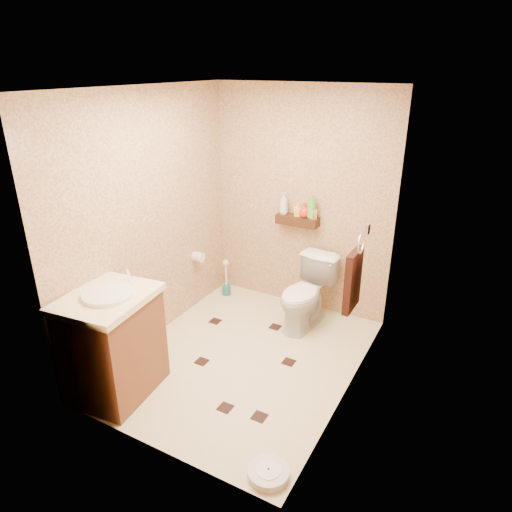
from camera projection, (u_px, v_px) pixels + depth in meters
The scene contains 19 objects.
ground at pixel (243, 358), 4.30m from camera, with size 2.50×2.50×0.00m, color beige.
wall_back at pixel (301, 202), 4.84m from camera, with size 2.00×0.04×2.40m, color tan.
wall_front at pixel (140, 302), 2.82m from camera, with size 2.00×0.04×2.40m, color tan.
wall_left at pixel (150, 221), 4.28m from camera, with size 0.04×2.50×2.40m, color tan.
wall_right at pixel (357, 262), 3.39m from camera, with size 0.04×2.50×2.40m, color tan.
ceiling at pixel (240, 87), 3.36m from camera, with size 2.00×2.50×0.02m, color silver.
wall_shelf at pixel (297, 220), 4.85m from camera, with size 0.46×0.14×0.10m, color #39230F.
floor_accents at pixel (244, 362), 4.24m from camera, with size 1.21×1.40×0.01m.
toilet at pixel (306, 294), 4.71m from camera, with size 0.41×0.72×0.73m, color white.
vanity at pixel (113, 343), 3.71m from camera, with size 0.69×0.80×1.04m.
bathroom_scale at pixel (268, 472), 3.07m from camera, with size 0.37×0.37×0.06m.
toilet_brush at pixel (226, 282), 5.42m from camera, with size 0.10×0.10×0.45m.
towel_ring at pixel (353, 278), 3.73m from camera, with size 0.12×0.30×0.76m.
toilet_paper at pixel (198, 257), 5.01m from camera, with size 0.12×0.11×0.12m.
bottle_a at pixel (284, 203), 4.85m from camera, with size 0.09×0.09×0.23m, color silver.
bottle_b at pixel (297, 209), 4.80m from camera, with size 0.06×0.07×0.14m, color gold.
bottle_c at pixel (305, 210), 4.76m from camera, with size 0.12×0.12×0.16m, color red.
bottle_d at pixel (312, 207), 4.71m from camera, with size 0.10×0.10×0.25m, color green.
bottle_e at pixel (313, 211), 4.72m from camera, with size 0.07×0.07×0.15m, color gold.
Camera 1 is at (1.83, -3.09, 2.57)m, focal length 32.00 mm.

